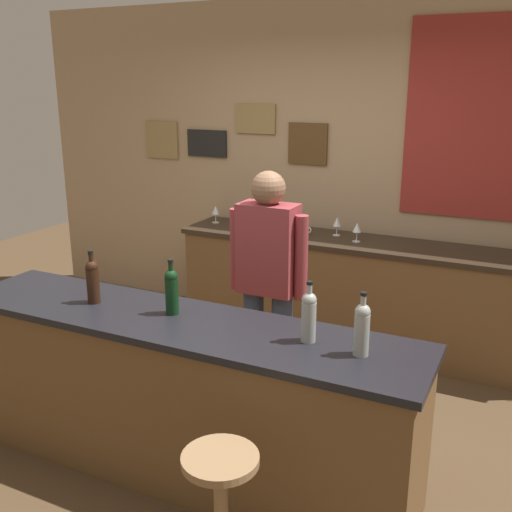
{
  "coord_description": "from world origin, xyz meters",
  "views": [
    {
      "loc": [
        1.66,
        -2.85,
        2.13
      ],
      "look_at": [
        0.06,
        0.45,
        1.05
      ],
      "focal_mm": 41.83,
      "sensor_mm": 36.0,
      "label": 1
    }
  ],
  "objects_px": {
    "wine_bottle_b": "(172,290)",
    "wine_bottle_c": "(309,315)",
    "wine_bottle_a": "(93,280)",
    "wine_glass_b": "(337,222)",
    "wine_glass_c": "(357,228)",
    "wine_bottle_d": "(362,327)",
    "coffee_mug": "(302,230)",
    "bartender": "(268,280)",
    "wine_glass_a": "(215,211)",
    "bar_stool": "(221,502)"
  },
  "relations": [
    {
      "from": "bar_stool",
      "to": "coffee_mug",
      "type": "height_order",
      "value": "coffee_mug"
    },
    {
      "from": "wine_glass_a",
      "to": "wine_bottle_b",
      "type": "bearing_deg",
      "value": -66.26
    },
    {
      "from": "coffee_mug",
      "to": "bartender",
      "type": "bearing_deg",
      "value": -77.79
    },
    {
      "from": "wine_bottle_d",
      "to": "wine_bottle_a",
      "type": "bearing_deg",
      "value": -179.69
    },
    {
      "from": "bartender",
      "to": "wine_bottle_c",
      "type": "bearing_deg",
      "value": -52.37
    },
    {
      "from": "wine_bottle_d",
      "to": "wine_glass_c",
      "type": "height_order",
      "value": "wine_bottle_d"
    },
    {
      "from": "wine_bottle_b",
      "to": "wine_glass_a",
      "type": "relative_size",
      "value": 1.97
    },
    {
      "from": "wine_glass_c",
      "to": "wine_glass_a",
      "type": "bearing_deg",
      "value": 176.35
    },
    {
      "from": "wine_bottle_a",
      "to": "coffee_mug",
      "type": "distance_m",
      "value": 2.07
    },
    {
      "from": "wine_bottle_a",
      "to": "wine_bottle_b",
      "type": "distance_m",
      "value": 0.5
    },
    {
      "from": "wine_bottle_b",
      "to": "wine_glass_c",
      "type": "distance_m",
      "value": 2.01
    },
    {
      "from": "wine_glass_c",
      "to": "coffee_mug",
      "type": "height_order",
      "value": "wine_glass_c"
    },
    {
      "from": "bartender",
      "to": "wine_bottle_c",
      "type": "distance_m",
      "value": 0.9
    },
    {
      "from": "bartender",
      "to": "wine_glass_c",
      "type": "height_order",
      "value": "bartender"
    },
    {
      "from": "bartender",
      "to": "wine_glass_a",
      "type": "xyz_separation_m",
      "value": [
        -1.15,
        1.35,
        0.07
      ]
    },
    {
      "from": "wine_bottle_a",
      "to": "wine_bottle_d",
      "type": "relative_size",
      "value": 1.0
    },
    {
      "from": "wine_bottle_a",
      "to": "wine_bottle_d",
      "type": "height_order",
      "value": "same"
    },
    {
      "from": "wine_bottle_c",
      "to": "wine_glass_a",
      "type": "xyz_separation_m",
      "value": [
        -1.69,
        2.05,
        -0.05
      ]
    },
    {
      "from": "wine_bottle_a",
      "to": "coffee_mug",
      "type": "height_order",
      "value": "wine_bottle_a"
    },
    {
      "from": "wine_bottle_b",
      "to": "coffee_mug",
      "type": "xyz_separation_m",
      "value": [
        -0.03,
        1.96,
        -0.11
      ]
    },
    {
      "from": "wine_bottle_a",
      "to": "wine_glass_c",
      "type": "height_order",
      "value": "wine_bottle_a"
    },
    {
      "from": "bartender",
      "to": "wine_bottle_b",
      "type": "xyz_separation_m",
      "value": [
        -0.25,
        -0.69,
        0.12
      ]
    },
    {
      "from": "bar_stool",
      "to": "wine_glass_c",
      "type": "distance_m",
      "value": 2.73
    },
    {
      "from": "wine_bottle_a",
      "to": "coffee_mug",
      "type": "bearing_deg",
      "value": 76.94
    },
    {
      "from": "bar_stool",
      "to": "wine_bottle_b",
      "type": "xyz_separation_m",
      "value": [
        -0.69,
        0.7,
        0.6
      ]
    },
    {
      "from": "wine_glass_a",
      "to": "coffee_mug",
      "type": "xyz_separation_m",
      "value": [
        0.87,
        -0.09,
        -0.06
      ]
    },
    {
      "from": "wine_bottle_d",
      "to": "coffee_mug",
      "type": "height_order",
      "value": "wine_bottle_d"
    },
    {
      "from": "wine_bottle_a",
      "to": "wine_glass_b",
      "type": "xyz_separation_m",
      "value": [
        0.72,
        2.14,
        -0.05
      ]
    },
    {
      "from": "wine_bottle_d",
      "to": "bar_stool",
      "type": "bearing_deg",
      "value": -119.7
    },
    {
      "from": "bar_stool",
      "to": "wine_bottle_a",
      "type": "height_order",
      "value": "wine_bottle_a"
    },
    {
      "from": "wine_bottle_d",
      "to": "wine_glass_b",
      "type": "xyz_separation_m",
      "value": [
        -0.83,
        2.13,
        -0.05
      ]
    },
    {
      "from": "wine_bottle_c",
      "to": "wine_glass_b",
      "type": "height_order",
      "value": "wine_bottle_c"
    },
    {
      "from": "wine_bottle_a",
      "to": "wine_glass_a",
      "type": "relative_size",
      "value": 1.97
    },
    {
      "from": "wine_bottle_b",
      "to": "bar_stool",
      "type": "bearing_deg",
      "value": -45.76
    },
    {
      "from": "wine_bottle_b",
      "to": "wine_glass_c",
      "type": "relative_size",
      "value": 1.97
    },
    {
      "from": "wine_bottle_d",
      "to": "bartender",
      "type": "bearing_deg",
      "value": 137.76
    },
    {
      "from": "wine_bottle_a",
      "to": "wine_glass_c",
      "type": "xyz_separation_m",
      "value": [
        0.93,
        2.01,
        -0.05
      ]
    },
    {
      "from": "wine_glass_c",
      "to": "wine_bottle_a",
      "type": "bearing_deg",
      "value": -114.8
    },
    {
      "from": "wine_bottle_c",
      "to": "wine_glass_a",
      "type": "distance_m",
      "value": 2.66
    },
    {
      "from": "wine_bottle_c",
      "to": "wine_bottle_a",
      "type": "bearing_deg",
      "value": -178.05
    },
    {
      "from": "wine_glass_a",
      "to": "wine_glass_c",
      "type": "distance_m",
      "value": 1.34
    },
    {
      "from": "bar_stool",
      "to": "wine_glass_b",
      "type": "distance_m",
      "value": 2.88
    },
    {
      "from": "wine_bottle_a",
      "to": "wine_glass_c",
      "type": "bearing_deg",
      "value": 65.2
    },
    {
      "from": "bartender",
      "to": "coffee_mug",
      "type": "xyz_separation_m",
      "value": [
        -0.27,
        1.27,
        0.01
      ]
    },
    {
      "from": "wine_bottle_b",
      "to": "wine_bottle_c",
      "type": "distance_m",
      "value": 0.79
    },
    {
      "from": "coffee_mug",
      "to": "wine_bottle_a",
      "type": "bearing_deg",
      "value": -103.06
    },
    {
      "from": "wine_bottle_a",
      "to": "wine_bottle_b",
      "type": "height_order",
      "value": "same"
    },
    {
      "from": "wine_bottle_c",
      "to": "wine_glass_c",
      "type": "bearing_deg",
      "value": 100.17
    },
    {
      "from": "wine_bottle_d",
      "to": "wine_glass_c",
      "type": "bearing_deg",
      "value": 107.3
    },
    {
      "from": "bar_stool",
      "to": "wine_bottle_a",
      "type": "distance_m",
      "value": 1.47
    }
  ]
}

